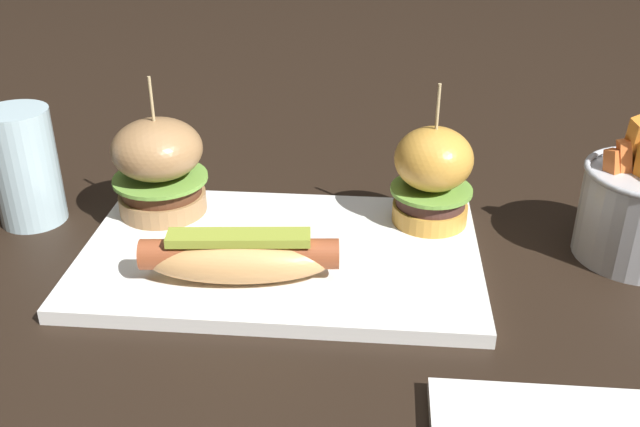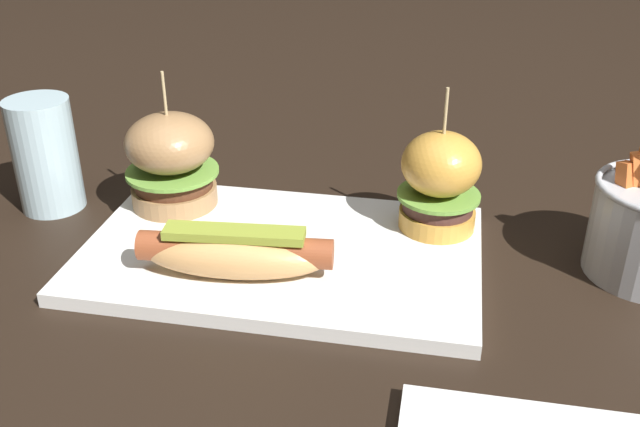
{
  "view_description": "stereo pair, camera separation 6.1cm",
  "coord_description": "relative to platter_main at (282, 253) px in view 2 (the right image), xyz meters",
  "views": [
    {
      "loc": [
        0.09,
        -0.59,
        0.37
      ],
      "look_at": [
        0.04,
        0.0,
        0.05
      ],
      "focal_mm": 40.66,
      "sensor_mm": 36.0,
      "label": 1
    },
    {
      "loc": [
        0.15,
        -0.58,
        0.37
      ],
      "look_at": [
        0.04,
        0.0,
        0.05
      ],
      "focal_mm": 40.66,
      "sensor_mm": 36.0,
      "label": 2
    }
  ],
  "objects": [
    {
      "name": "ground_plane",
      "position": [
        0.0,
        0.0,
        -0.01
      ],
      "size": [
        3.0,
        3.0,
        0.0
      ],
      "primitive_type": "plane",
      "color": "black"
    },
    {
      "name": "platter_main",
      "position": [
        0.0,
        0.0,
        0.0
      ],
      "size": [
        0.38,
        0.24,
        0.01
      ],
      "primitive_type": "cube",
      "color": "white",
      "rests_on": "ground"
    },
    {
      "name": "hot_dog",
      "position": [
        -0.03,
        -0.05,
        0.03
      ],
      "size": [
        0.18,
        0.07,
        0.05
      ],
      "color": "tan",
      "rests_on": "platter_main"
    },
    {
      "name": "slider_left",
      "position": [
        -0.13,
        0.07,
        0.06
      ],
      "size": [
        0.1,
        0.1,
        0.15
      ],
      "color": "#A2774C",
      "rests_on": "platter_main"
    },
    {
      "name": "slider_right",
      "position": [
        0.14,
        0.07,
        0.06
      ],
      "size": [
        0.08,
        0.08,
        0.15
      ],
      "color": "gold",
      "rests_on": "platter_main"
    },
    {
      "name": "water_glass",
      "position": [
        -0.27,
        0.06,
        0.05
      ],
      "size": [
        0.07,
        0.07,
        0.12
      ],
      "primitive_type": "cylinder",
      "color": "silver",
      "rests_on": "ground"
    }
  ]
}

